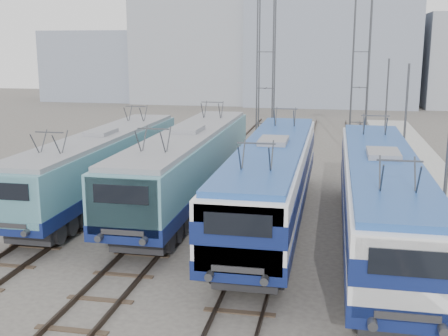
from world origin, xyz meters
The scene contains 13 objects.
ground centered at (0.00, 0.00, 0.00)m, with size 160.00×160.00×0.00m, color #514C47.
locomotive_far_left centered at (-6.75, 8.70, 2.16)m, with size 2.74×17.30×3.26m.
locomotive_center_left centered at (-2.25, 9.06, 2.29)m, with size 2.91×18.37×3.46m.
locomotive_center_right centered at (2.25, 6.60, 2.34)m, with size 2.90×18.32×3.44m.
locomotive_far_right centered at (6.75, 4.51, 2.33)m, with size 2.89×18.28×3.44m.
catenary_tower_west centered at (0.00, 22.00, 6.64)m, with size 4.50×1.20×12.00m.
catenary_tower_east centered at (6.50, 24.00, 6.64)m, with size 4.50×1.20×12.00m.
mast_front centered at (8.60, 2.00, 3.50)m, with size 0.12×0.12×7.00m, color #3F4247.
mast_mid centered at (8.60, 14.00, 3.50)m, with size 0.12×0.12×7.00m, color #3F4247.
mast_rear centered at (8.60, 26.00, 3.50)m, with size 0.12×0.12×7.00m, color #3F4247.
building_west centered at (-14.00, 62.00, 7.00)m, with size 18.00×12.00×14.00m, color #8D929D.
building_center centered at (4.00, 62.00, 9.00)m, with size 22.00×14.00×18.00m, color gray.
building_far_west centered at (-30.00, 62.00, 5.00)m, with size 14.00×10.00×10.00m, color gray.
Camera 1 is at (4.83, -17.45, 7.92)m, focal length 45.00 mm.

